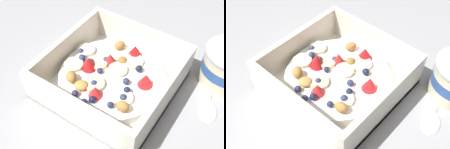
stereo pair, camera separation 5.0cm
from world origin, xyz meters
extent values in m
plane|color=#9E9EA3|center=(0.00, 0.00, 0.00)|extent=(2.40, 2.40, 0.00)
cube|color=white|center=(-0.02, -0.01, 0.01)|extent=(0.21, 0.21, 0.01)
cube|color=white|center=(-0.02, -0.11, 0.03)|extent=(0.21, 0.01, 0.07)
cube|color=white|center=(-0.02, 0.09, 0.03)|extent=(0.21, 0.01, 0.07)
cube|color=white|center=(-0.12, -0.01, 0.03)|extent=(0.01, 0.19, 0.07)
cube|color=white|center=(0.09, -0.01, 0.03)|extent=(0.01, 0.19, 0.07)
cylinder|color=white|center=(-0.02, -0.01, 0.02)|extent=(0.19, 0.19, 0.02)
cylinder|color=#F4EAB7|center=(-0.09, -0.03, 0.03)|extent=(0.05, 0.05, 0.01)
cylinder|color=#F7EFC6|center=(-0.01, 0.00, 0.03)|extent=(0.05, 0.05, 0.01)
cylinder|color=beige|center=(-0.05, -0.01, 0.03)|extent=(0.03, 0.03, 0.01)
cylinder|color=#F7EFC6|center=(-0.09, 0.01, 0.03)|extent=(0.04, 0.04, 0.01)
cylinder|color=#F4EAB7|center=(0.00, 0.03, 0.03)|extent=(0.05, 0.05, 0.01)
cylinder|color=#F7EFC6|center=(0.03, -0.05, 0.03)|extent=(0.04, 0.04, 0.01)
cylinder|color=beige|center=(-0.03, -0.05, 0.03)|extent=(0.03, 0.03, 0.01)
cone|color=red|center=(-0.03, 0.01, 0.04)|extent=(0.02, 0.02, 0.02)
cone|color=red|center=(-0.06, -0.02, 0.04)|extent=(0.04, 0.04, 0.03)
cone|color=red|center=(0.04, 0.00, 0.04)|extent=(0.03, 0.03, 0.03)
cone|color=red|center=(-0.01, 0.05, 0.04)|extent=(0.04, 0.04, 0.02)
cone|color=red|center=(-0.01, -0.07, 0.04)|extent=(0.03, 0.03, 0.02)
sphere|color=navy|center=(0.03, -0.05, 0.04)|extent=(0.01, 0.01, 0.01)
sphere|color=#191E3D|center=(0.03, -0.03, 0.04)|extent=(0.01, 0.01, 0.01)
sphere|color=#23284C|center=(-0.04, -0.06, 0.03)|extent=(0.01, 0.01, 0.01)
sphere|color=#23284C|center=(-0.04, -0.08, 0.03)|extent=(0.01, 0.01, 0.01)
sphere|color=#23284C|center=(-0.02, -0.09, 0.03)|extent=(0.01, 0.01, 0.01)
sphere|color=#191E3D|center=(0.02, 0.02, 0.04)|extent=(0.01, 0.01, 0.01)
sphere|color=navy|center=(-0.06, -0.01, 0.04)|extent=(0.01, 0.01, 0.01)
sphere|color=navy|center=(-0.03, -0.05, 0.03)|extent=(0.01, 0.01, 0.01)
sphere|color=navy|center=(-0.08, -0.01, 0.04)|extent=(0.01, 0.01, 0.01)
sphere|color=#191E3D|center=(-0.01, -0.08, 0.04)|extent=(0.01, 0.01, 0.01)
sphere|color=#23284C|center=(0.02, -0.07, 0.03)|extent=(0.01, 0.01, 0.01)
sphere|color=#23284C|center=(-0.04, -0.02, 0.03)|extent=(0.01, 0.01, 0.01)
sphere|color=navy|center=(0.02, -0.02, 0.04)|extent=(0.01, 0.01, 0.01)
sphere|color=navy|center=(-0.04, 0.01, 0.03)|extent=(0.01, 0.01, 0.01)
sphere|color=navy|center=(-0.09, 0.00, 0.03)|extent=(0.01, 0.01, 0.01)
ellipsoid|color=olive|center=(-0.02, 0.02, 0.04)|extent=(0.02, 0.02, 0.01)
ellipsoid|color=#AD7F42|center=(-0.04, 0.05, 0.04)|extent=(0.03, 0.03, 0.02)
ellipsoid|color=#AD7F42|center=(0.04, -0.07, 0.04)|extent=(0.02, 0.02, 0.02)
ellipsoid|color=#AD7F42|center=(-0.07, -0.06, 0.04)|extent=(0.03, 0.03, 0.02)
ellipsoid|color=tan|center=(-0.04, -0.07, 0.04)|extent=(0.03, 0.03, 0.01)
ellipsoid|color=silver|center=(0.15, 0.03, 0.00)|extent=(0.04, 0.05, 0.01)
cylinder|color=silver|center=(0.13, 0.11, 0.00)|extent=(0.04, 0.12, 0.01)
camera|label=1|loc=(0.17, -0.29, 0.40)|focal=45.57mm
camera|label=2|loc=(0.21, -0.26, 0.40)|focal=45.57mm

